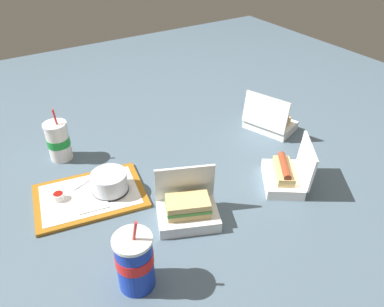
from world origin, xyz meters
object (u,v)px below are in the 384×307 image
Objects in this scene: plastic_fork at (84,182)px; clamshell_hotdog_back at (270,121)px; soda_cup_left at (58,141)px; clamshell_hotdog_corner at (286,175)px; food_tray at (90,196)px; clamshell_sandwich_left at (188,209)px; ketchup_cup at (59,196)px; soda_cup_front at (135,261)px; cake_container at (110,182)px.

clamshell_hotdog_back is at bearing -24.46° from plastic_fork.
soda_cup_left reaches higher than clamshell_hotdog_back.
clamshell_hotdog_corner is (-0.21, -0.32, -0.00)m from clamshell_hotdog_back.
clamshell_sandwich_left reaches higher than food_tray.
clamshell_hotdog_corner is at bearing -24.82° from ketchup_cup.
food_tray is at bearing -178.67° from clamshell_hotdog_back.
soda_cup_left is (-0.00, 0.70, -0.01)m from soda_cup_front.
food_tray is 3.73× the size of plastic_fork.
clamshell_sandwich_left is 0.62m from soda_cup_left.
soda_cup_front is at bearing -150.97° from clamshell_sandwich_left.
ketchup_cup is 0.11m from plastic_fork.
soda_cup_left is (-0.08, 0.31, 0.03)m from cake_container.
plastic_fork is 0.41m from clamshell_sandwich_left.
ketchup_cup is 0.18× the size of soda_cup_left.
food_tray is 1.76× the size of clamshell_sandwich_left.
clamshell_hotdog_corner is at bearing -27.23° from cake_container.
cake_container is 0.53× the size of clamshell_hotdog_corner.
soda_cup_left is at bearing 90.24° from soda_cup_front.
plastic_fork is at bearing 149.00° from clamshell_hotdog_corner.
cake_container is 1.16× the size of plastic_fork.
ketchup_cup is 0.28m from soda_cup_left.
food_tray is 1.76× the size of soda_cup_front.
soda_cup_left is (0.08, 0.26, 0.05)m from ketchup_cup.
clamshell_hotdog_back is 1.01× the size of clamshell_hotdog_corner.
food_tray is 1.70× the size of clamshell_hotdog_corner.
clamshell_sandwich_left is (-0.61, -0.29, 0.00)m from clamshell_hotdog_back.
plastic_fork is 0.46× the size of clamshell_hotdog_corner.
ketchup_cup is at bearing 163.88° from cake_container.
cake_container is 0.77m from clamshell_hotdog_back.
ketchup_cup is at bearing 179.30° from clamshell_hotdog_back.
clamshell_hotdog_corner reaches higher than food_tray.
ketchup_cup is (-0.10, 0.03, 0.02)m from food_tray.
cake_container is 0.32m from soda_cup_left.
clamshell_hotdog_back is at bearing 2.73° from cake_container.
cake_container is at bearing 152.77° from clamshell_hotdog_corner.
clamshell_sandwich_left is (0.23, -0.34, 0.03)m from plastic_fork.
clamshell_hotdog_corner reaches higher than plastic_fork.
soda_cup_front reaches higher than ketchup_cup.
clamshell_hotdog_corner is at bearing -51.98° from plastic_fork.
cake_container is at bearing -73.96° from plastic_fork.
clamshell_hotdog_back reaches higher than clamshell_sandwich_left.
food_tray is 0.08m from cake_container.
cake_container is 0.11m from plastic_fork.
soda_cup_front is 1.07× the size of soda_cup_left.
soda_cup_left is (-0.64, 0.59, 0.04)m from clamshell_hotdog_corner.
soda_cup_left is (-0.24, 0.56, 0.04)m from clamshell_sandwich_left.
food_tray is at bearing 130.17° from clamshell_sandwich_left.
food_tray is 10.25× the size of ketchup_cup.
clamshell_hotdog_back is 0.68m from clamshell_sandwich_left.
soda_cup_front is (-0.85, -0.43, 0.05)m from clamshell_hotdog_back.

